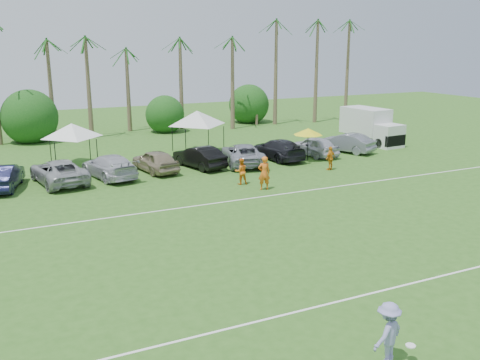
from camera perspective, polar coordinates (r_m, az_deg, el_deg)
name	(u,v)px	position (r m, az deg, el deg)	size (l,w,h in m)	color
ground	(368,333)	(16.74, 13.48, -15.61)	(120.00, 120.00, 0.00)	#2E5C1B
field_lines	(247,244)	(22.82, 0.74, -6.79)	(80.00, 12.10, 0.01)	white
palm_tree_4	(48,52)	(49.36, -19.78, 12.70)	(2.40, 2.40, 8.90)	brown
palm_tree_5	(95,42)	(49.95, -15.18, 14.05)	(2.40, 2.40, 9.90)	brown
palm_tree_6	(140,32)	(50.87, -10.67, 15.26)	(2.40, 2.40, 10.90)	brown
palm_tree_7	(181,23)	(52.10, -6.29, 16.33)	(2.40, 2.40, 11.90)	brown
palm_tree_8	(230,51)	(53.96, -1.06, 13.60)	(2.40, 2.40, 8.90)	brown
palm_tree_9	(275,42)	(56.22, 3.72, 14.49)	(2.40, 2.40, 9.90)	brown
palm_tree_10	(316,33)	(58.83, 8.14, 15.22)	(2.40, 2.40, 10.90)	brown
palm_tree_11	(348,26)	(61.15, 11.42, 15.85)	(2.40, 2.40, 11.90)	brown
bush_tree_1	(29,119)	(50.58, -21.62, 6.08)	(4.00, 4.00, 4.00)	brown
bush_tree_2	(161,111)	(52.78, -8.47, 7.24)	(4.00, 4.00, 4.00)	brown
bush_tree_3	(252,106)	(56.53, 1.33, 7.86)	(4.00, 4.00, 4.00)	brown
sideline_player_a	(264,173)	(30.82, 2.59, 0.75)	(0.72, 0.47, 1.97)	orange
sideline_player_b	(241,171)	(31.99, 0.11, 0.93)	(0.77, 0.60, 1.59)	orange
sideline_player_c	(330,158)	(36.16, 9.63, 2.31)	(0.93, 0.39, 1.59)	orange
box_truck	(371,125)	(46.45, 13.81, 5.72)	(2.62, 5.83, 2.92)	silver
canopy_tent_left	(71,123)	(38.48, -17.56, 5.78)	(4.21, 4.21, 3.41)	black
canopy_tent_right	(197,111)	(41.08, -4.61, 7.38)	(4.69, 4.69, 3.80)	black
market_umbrella	(308,132)	(38.57, 7.29, 5.14)	(2.12, 2.12, 2.36)	black
frisbee_player	(388,333)	(15.11, 15.51, -15.48)	(1.37, 0.96, 1.73)	#8989C3
parked_car_1	(3,177)	(33.86, -23.94, 0.32)	(1.56, 4.47, 1.47)	black
parked_car_2	(59,172)	(34.00, -18.79, 0.86)	(2.45, 5.30, 1.47)	#9A9B9F
parked_car_3	(109,166)	(34.59, -13.78, 1.44)	(2.07, 5.08, 1.47)	#B4B4BC
parked_car_4	(155,161)	(35.59, -9.04, 2.04)	(1.74, 4.33, 1.47)	gray
parked_car_5	(199,157)	(36.47, -4.37, 2.47)	(1.56, 4.47, 1.47)	black
parked_car_6	(243,154)	(37.26, 0.29, 2.78)	(2.45, 5.30, 1.47)	gray
parked_car_7	(278,149)	(39.10, 4.03, 3.30)	(2.07, 5.08, 1.47)	black
parked_car_8	(314,146)	(40.58, 7.90, 3.60)	(1.74, 4.33, 1.47)	silver
parked_car_9	(346,143)	(42.45, 11.26, 3.94)	(1.56, 4.47, 1.47)	slate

